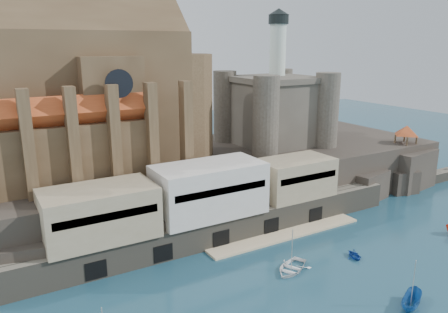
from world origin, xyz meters
TOP-DOWN VIEW (x-y plane):
  - ground at (0.00, 0.00)m, footprint 300.00×300.00m
  - promontory at (-0.19, 39.37)m, footprint 100.00×36.00m
  - quay at (-10.19, 23.07)m, footprint 70.00×12.00m
  - church at (-24.13, 41.85)m, footprint 47.00×25.93m
  - castle_keep at (16.08, 41.08)m, footprint 21.20×21.20m
  - rock_outcrop at (42.00, 25.84)m, footprint 14.50×10.50m
  - pavilion at (42.00, 26.00)m, footprint 6.40×6.40m
  - boat_2 at (2.41, -6.61)m, footprint 2.63×2.61m
  - boat_6 at (-4.81, 8.08)m, footprint 3.33×4.80m
  - boat_7 at (5.99, 6.19)m, footprint 3.07×2.28m

SIDE VIEW (x-z plane):
  - ground at x=0.00m, z-range 0.00..0.00m
  - boat_2 at x=2.41m, z-range -2.60..2.60m
  - boat_6 at x=-4.81m, z-range -3.28..3.28m
  - boat_7 at x=5.99m, z-range -1.60..1.60m
  - rock_outcrop at x=42.00m, z-range -0.33..8.37m
  - promontory at x=-0.19m, z-range -0.08..9.92m
  - quay at x=-10.19m, z-range -0.46..12.59m
  - pavilion at x=42.00m, z-range 10.03..15.43m
  - castle_keep at x=16.08m, z-range 3.66..32.96m
  - church at x=-24.13m, z-range 6.88..37.38m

